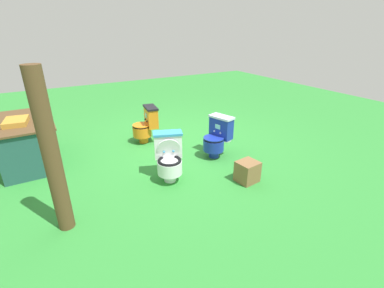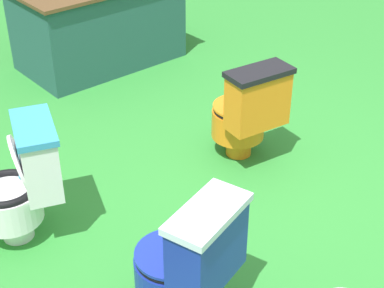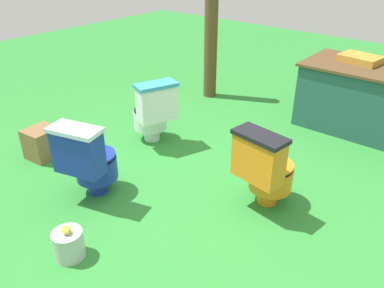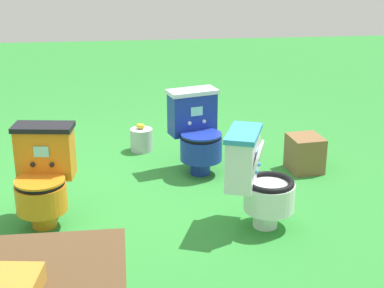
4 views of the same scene
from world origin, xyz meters
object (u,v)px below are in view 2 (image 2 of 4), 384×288
object	(u,v)px
toilet_blue	(187,262)
vendor_table	(98,22)
toilet_white	(22,182)
toilet_orange	(247,112)

from	to	relation	value
toilet_blue	vendor_table	xyz separation A→B (m)	(1.35, 2.91, 0.02)
toilet_white	vendor_table	xyz separation A→B (m)	(1.66, 1.83, 0.02)
toilet_orange	toilet_white	xyz separation A→B (m)	(-1.54, 0.22, 0.00)
toilet_white	toilet_blue	bearing A→B (deg)	-144.30
toilet_white	vendor_table	bearing A→B (deg)	-22.23
toilet_blue	toilet_white	world-z (taller)	same
toilet_orange	vendor_table	world-z (taller)	vendor_table
toilet_orange	toilet_white	world-z (taller)	same
toilet_orange	vendor_table	size ratio (longest dim) A/B	0.49
toilet_white	vendor_table	distance (m)	2.47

